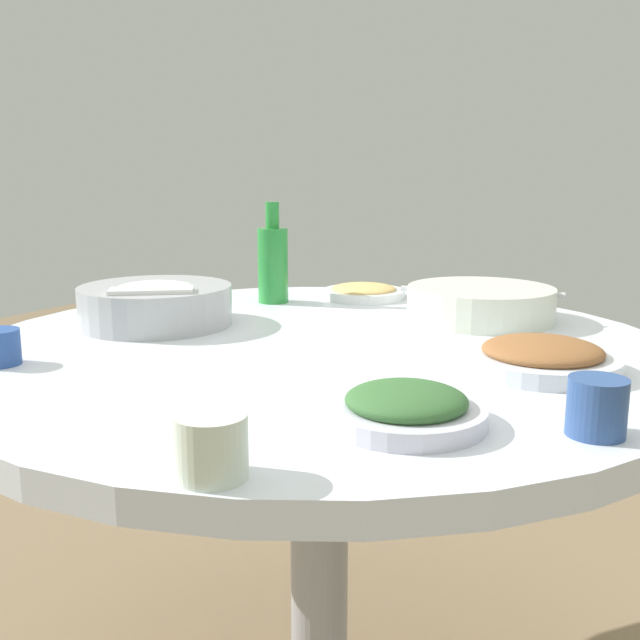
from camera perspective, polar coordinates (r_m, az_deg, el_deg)
The scene contains 9 objects.
round_dining_table at distance 1.30m, azimuth -0.05°, elevation -5.32°, with size 1.24×1.24×0.78m.
rice_bowl at distance 1.45m, azimuth -12.59°, elevation 1.19°, with size 0.29×0.29×0.08m.
soup_bowl at distance 1.50m, azimuth 12.30°, elevation 1.18°, with size 0.29×0.31×0.07m.
dish_greens at distance 0.88m, azimuth 6.68°, elevation -6.78°, with size 0.19×0.19×0.05m.
dish_noodles at distance 1.72m, azimuth 3.40°, elevation 2.20°, with size 0.19×0.19×0.03m.
dish_stirfry at distance 1.15m, azimuth 16.81°, elevation -2.74°, with size 0.23×0.23×0.05m.
green_bottle at distance 1.66m, azimuth -3.67°, elevation 4.48°, with size 0.07×0.07×0.22m.
tea_cup_near at distance 0.73m, azimuth -8.41°, elevation -9.64°, with size 0.07×0.07×0.06m, color silver.
tea_cup_far at distance 0.89m, azimuth 20.64°, elevation -6.32°, with size 0.07×0.07×0.07m, color #304F8E.
Camera 1 is at (-1.08, -0.61, 1.07)m, focal length 41.35 mm.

